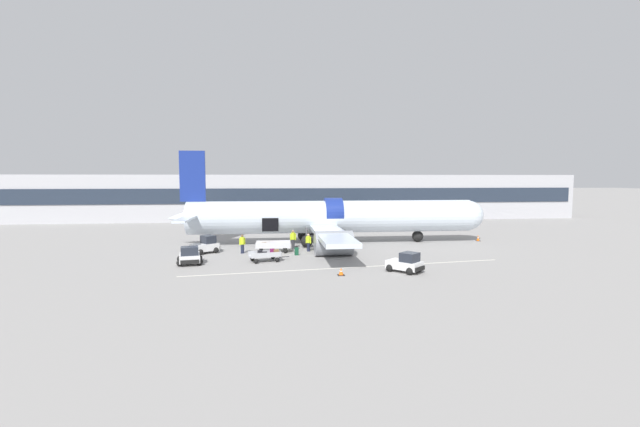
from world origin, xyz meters
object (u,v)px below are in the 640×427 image
object	(u,v)px
baggage_cart_loading	(274,247)
ground_crew_loader_a	(242,243)
ground_crew_loader_b	(293,239)
suitcase_on_tarmac_upright	(297,251)
airplane	(329,218)
ground_crew_driver	(308,242)
baggage_tug_rear	(206,246)
baggage_tug_mid	(190,256)
baggage_tug_lead	(406,264)
baggage_cart_queued	(266,256)

from	to	relation	value
baggage_cart_loading	ground_crew_loader_a	world-z (taller)	ground_crew_loader_a
baggage_cart_loading	ground_crew_loader_a	size ratio (longest dim) A/B	2.37
ground_crew_loader_b	suitcase_on_tarmac_upright	distance (m)	4.10
airplane	ground_crew_driver	world-z (taller)	airplane
airplane	baggage_tug_rear	distance (m)	13.59
ground_crew_loader_a	suitcase_on_tarmac_upright	world-z (taller)	ground_crew_loader_a
airplane	baggage_tug_mid	size ratio (longest dim) A/B	11.44
baggage_cart_loading	suitcase_on_tarmac_upright	size ratio (longest dim) A/B	5.00
baggage_tug_lead	baggage_cart_loading	distance (m)	14.19
airplane	ground_crew_driver	xyz separation A→B (m)	(-2.68, -4.87, -1.88)
baggage_cart_queued	suitcase_on_tarmac_upright	distance (m)	3.84
baggage_tug_mid	baggage_cart_loading	bearing A→B (deg)	35.60
baggage_tug_rear	ground_crew_loader_a	xyz separation A→B (m)	(3.53, -0.62, 0.25)
ground_crew_loader_b	baggage_tug_mid	bearing A→B (deg)	-141.65
baggage_tug_mid	baggage_cart_queued	world-z (taller)	baggage_tug_mid
airplane	baggage_tug_rear	world-z (taller)	airplane
baggage_tug_mid	baggage_tug_rear	distance (m)	5.30
airplane	ground_crew_loader_a	world-z (taller)	airplane
baggage_tug_lead	ground_crew_loader_a	size ratio (longest dim) A/B	1.62
suitcase_on_tarmac_upright	ground_crew_driver	bearing A→B (deg)	57.12
baggage_tug_lead	baggage_cart_queued	xyz separation A→B (m)	(-10.64, 5.47, -0.18)
suitcase_on_tarmac_upright	ground_crew_loader_a	bearing A→B (deg)	162.78
airplane	baggage_cart_loading	world-z (taller)	airplane
baggage_tug_mid	baggage_tug_lead	bearing A→B (deg)	-16.53
baggage_tug_lead	baggage_tug_mid	size ratio (longest dim) A/B	0.96
baggage_tug_lead	baggage_tug_rear	size ratio (longest dim) A/B	1.02
baggage_tug_mid	suitcase_on_tarmac_upright	size ratio (longest dim) A/B	3.56
airplane	baggage_tug_rear	size ratio (longest dim) A/B	12.17
baggage_tug_lead	ground_crew_loader_b	distance (m)	14.57
ground_crew_driver	suitcase_on_tarmac_upright	bearing A→B (deg)	-122.88
baggage_tug_mid	ground_crew_driver	distance (m)	11.60
ground_crew_loader_b	ground_crew_driver	world-z (taller)	ground_crew_loader_b
airplane	baggage_tug_mid	world-z (taller)	airplane
baggage_cart_queued	ground_crew_driver	bearing A→B (deg)	48.87
baggage_tug_lead	ground_crew_loader_b	world-z (taller)	ground_crew_loader_b
ground_crew_loader_b	ground_crew_driver	distance (m)	2.49
suitcase_on_tarmac_upright	baggage_tug_rear	bearing A→B (deg)	165.72
baggage_tug_lead	ground_crew_driver	xyz separation A→B (m)	(-6.58, 10.12, 0.26)
baggage_cart_loading	ground_crew_loader_a	xyz separation A→B (m)	(-2.96, -0.37, 0.43)
ground_crew_loader_b	baggage_tug_rear	bearing A→B (deg)	-167.62
baggage_cart_loading	baggage_cart_queued	size ratio (longest dim) A/B	1.19
baggage_cart_loading	ground_crew_loader_b	bearing A→B (deg)	46.47
baggage_tug_rear	ground_crew_driver	distance (m)	9.91
baggage_tug_mid	ground_crew_loader_a	xyz separation A→B (m)	(4.05, 4.65, 0.29)
baggage_tug_mid	ground_crew_loader_b	world-z (taller)	ground_crew_loader_b
baggage_tug_mid	ground_crew_driver	xyz separation A→B (m)	(10.42, 5.07, 0.26)
baggage_tug_mid	suitcase_on_tarmac_upright	distance (m)	9.64
baggage_tug_rear	ground_crew_driver	bearing A→B (deg)	-1.13
airplane	baggage_cart_loading	bearing A→B (deg)	-141.04
ground_crew_loader_b	ground_crew_driver	bearing A→B (deg)	-55.79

